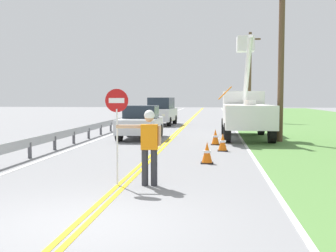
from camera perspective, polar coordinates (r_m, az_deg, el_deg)
name	(u,v)px	position (r m, az deg, el deg)	size (l,w,h in m)	color
ground_plane	(82,224)	(7.33, -11.76, -13.00)	(160.00, 160.00, 0.00)	gray
centerline_yellow_left	(178,130)	(26.84, 1.44, -0.55)	(0.11, 110.00, 0.01)	yellow
centerline_yellow_right	(181,130)	(26.82, 1.82, -0.56)	(0.11, 110.00, 0.01)	yellow
edge_line_right	(236,131)	(26.78, 9.33, -0.62)	(0.12, 110.00, 0.01)	silver
edge_line_left	(125,130)	(27.36, -5.90, -0.49)	(0.12, 110.00, 0.01)	silver
flagger_worker	(149,142)	(9.95, -2.63, -2.28)	(1.09, 0.27, 1.83)	#2D2D33
stop_sign_paddle	(117,115)	(10.00, -7.05, 1.53)	(0.56, 0.04, 2.33)	silver
utility_bucket_truck	(245,111)	(22.18, 10.58, 2.06)	(2.67, 6.82, 5.35)	white
oncoming_sedan_nearest	(141,123)	(21.23, -3.79, 0.48)	(1.93, 4.11, 1.70)	silver
oncoming_suv_second	(161,111)	(31.77, -0.91, 2.06)	(2.09, 4.69, 2.10)	silver
utility_pole_near	(281,59)	(20.63, 15.28, 8.87)	(1.80, 0.28, 7.51)	brown
utility_pole_mid	(250,75)	(37.57, 11.17, 6.90)	(1.80, 0.28, 7.81)	brown
traffic_cone_lead	(207,153)	(13.42, 5.39, -3.72)	(0.40, 0.40, 0.70)	orange
traffic_cone_mid	(223,143)	(16.56, 7.53, -2.27)	(0.40, 0.40, 0.70)	orange
traffic_cone_tail	(215,137)	(18.69, 6.53, -1.55)	(0.40, 0.40, 0.70)	orange
guardrail_left_shoulder	(95,127)	(22.75, -10.00, -0.13)	(0.10, 32.00, 0.71)	#9EA0A3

